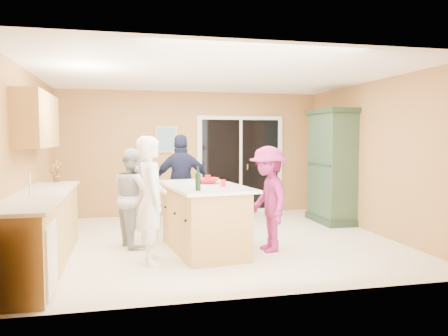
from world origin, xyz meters
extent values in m
plane|color=white|center=(0.00, 0.00, 0.00)|extent=(5.50, 5.50, 0.00)
cube|color=white|center=(0.00, 0.00, 2.60)|extent=(5.50, 5.00, 0.10)
cube|color=tan|center=(0.00, 2.50, 1.30)|extent=(5.50, 0.10, 2.60)
cube|color=tan|center=(0.00, -2.50, 1.30)|extent=(5.50, 0.10, 2.60)
cube|color=tan|center=(-2.75, 0.00, 1.30)|extent=(0.10, 5.00, 2.60)
cube|color=tan|center=(2.75, 0.00, 1.30)|extent=(0.10, 5.00, 2.60)
cube|color=tan|center=(-2.45, -0.90, 0.45)|extent=(0.60, 3.00, 0.90)
cube|color=silver|center=(-2.44, -2.00, 0.40)|extent=(0.62, 0.60, 0.72)
cube|color=beige|center=(-2.44, -0.90, 0.92)|extent=(0.65, 3.05, 0.04)
cylinder|color=silver|center=(-2.45, -1.40, 1.09)|extent=(0.02, 0.02, 0.30)
cube|color=tan|center=(-2.58, -0.20, 1.88)|extent=(0.35, 1.60, 0.75)
cube|color=silver|center=(1.05, 2.47, 1.05)|extent=(1.90, 0.05, 2.10)
cube|color=black|center=(1.05, 2.46, 1.05)|extent=(1.70, 0.03, 1.94)
cube|color=silver|center=(1.05, 2.45, 1.05)|extent=(0.06, 0.04, 1.94)
cube|color=silver|center=(1.20, 2.44, 1.00)|extent=(0.02, 0.03, 0.12)
cube|color=tan|center=(-0.55, 2.48, 1.60)|extent=(0.46, 0.03, 0.56)
cube|color=teal|center=(-0.55, 2.47, 1.60)|extent=(0.38, 0.02, 0.48)
cube|color=tan|center=(-0.30, -0.57, 0.46)|extent=(1.05, 1.72, 0.92)
cube|color=beige|center=(-0.30, -0.57, 0.94)|extent=(1.23, 1.95, 0.04)
cube|color=black|center=(-0.30, -0.57, 0.05)|extent=(0.95, 1.63, 0.10)
cube|color=#1E3120|center=(2.49, 1.02, 0.06)|extent=(0.60, 1.14, 0.13)
cube|color=#2E452F|center=(2.49, 1.02, 1.08)|extent=(0.54, 1.08, 2.02)
cube|color=#1E3120|center=(2.49, 1.02, 2.13)|extent=(0.62, 1.18, 0.09)
imported|color=white|center=(-1.07, -1.00, 0.83)|extent=(0.45, 0.64, 1.66)
imported|color=#ADAEB0|center=(-1.27, -0.02, 0.74)|extent=(0.75, 0.86, 1.48)
imported|color=#191D38|center=(-0.43, 0.83, 0.85)|extent=(1.02, 0.49, 1.69)
imported|color=#96205B|center=(0.61, -0.76, 0.76)|extent=(0.60, 1.00, 1.51)
imported|color=#B5141D|center=(-0.20, -0.38, 1.00)|extent=(0.33, 0.33, 0.08)
imported|color=#B52C12|center=(-2.45, 0.52, 1.11)|extent=(0.19, 0.14, 0.35)
cylinder|color=#B5141D|center=(-0.08, -0.88, 1.01)|extent=(0.08, 0.08, 0.10)
cylinder|color=#B5141D|center=(-0.21, -0.42, 1.02)|extent=(0.10, 0.10, 0.13)
cylinder|color=black|center=(-0.49, -1.22, 1.07)|extent=(0.07, 0.07, 0.22)
cylinder|color=black|center=(-0.49, -1.22, 1.22)|extent=(0.03, 0.03, 0.08)
cylinder|color=silver|center=(-0.37, -0.23, 0.97)|extent=(0.31, 0.31, 0.02)
camera|label=1|loc=(-1.38, -6.68, 1.64)|focal=35.00mm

